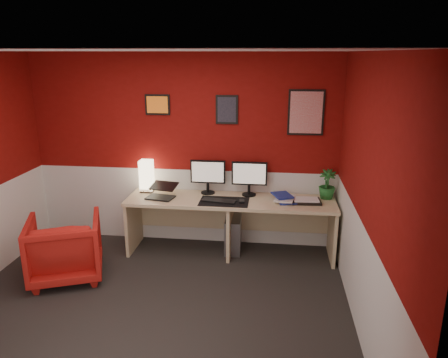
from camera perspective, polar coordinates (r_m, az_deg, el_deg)
ground at (r=4.54m, az=-9.80°, el=-16.95°), size 4.00×3.50×0.01m
ceiling at (r=3.81m, az=-11.68°, el=16.38°), size 4.00×3.50×0.01m
wall_back at (r=5.63m, az=-5.41°, el=3.71°), size 4.00×0.01×2.50m
wall_front at (r=2.53m, az=-22.75°, el=-14.09°), size 4.00×0.01×2.50m
wall_right at (r=3.91m, az=18.60°, el=-2.83°), size 0.01×3.50×2.50m
wainscot_back at (r=5.84m, az=-5.23°, el=-3.50°), size 4.00×0.01×1.00m
wainscot_right at (r=4.21m, az=17.59°, el=-12.53°), size 0.01×3.50×1.00m
desk at (r=5.48m, az=0.85°, el=-6.32°), size 2.60×0.65×0.73m
shoji_lamp at (r=5.68m, az=-10.25°, el=0.29°), size 0.16×0.16×0.40m
laptop at (r=5.41m, az=-8.51°, el=-1.44°), size 0.37×0.29×0.22m
monitor_left at (r=5.50m, az=-2.19°, el=0.98°), size 0.45×0.06×0.58m
monitor_right at (r=5.42m, az=3.38°, el=0.75°), size 0.45×0.06×0.58m
desk_mat at (r=5.26m, az=0.02°, el=-3.01°), size 0.60×0.38×0.01m
keyboard at (r=5.25m, az=-0.69°, el=-2.90°), size 0.44×0.21×0.02m
mouse at (r=5.21m, az=2.38°, el=-2.99°), size 0.07×0.10×0.03m
book_bottom at (r=5.30m, az=7.20°, el=-2.86°), size 0.25×0.32×0.03m
book_middle at (r=5.32m, az=6.90°, el=-2.47°), size 0.28×0.34×0.02m
book_top at (r=5.30m, az=6.72°, el=-2.28°), size 0.29×0.33×0.03m
zen_tray at (r=5.33m, az=10.85°, el=-2.90°), size 0.37×0.27×0.03m
potted_plant at (r=5.48m, az=13.54°, el=-0.69°), size 0.24×0.24×0.37m
pc_tower at (r=5.62m, az=1.22°, el=-7.28°), size 0.22×0.46×0.45m
armchair at (r=5.24m, az=-20.37°, el=-8.57°), size 1.01×1.02×0.72m
art_left at (r=5.60m, az=-8.83°, el=9.74°), size 0.32×0.02×0.26m
art_center at (r=5.43m, az=0.38°, el=9.21°), size 0.28×0.02×0.36m
art_right at (r=5.41m, az=10.85°, el=8.68°), size 0.44×0.02×0.56m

